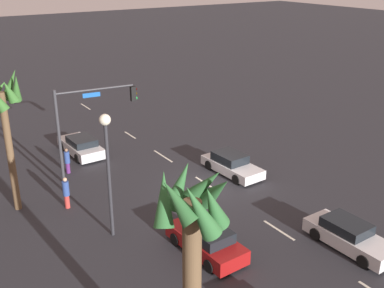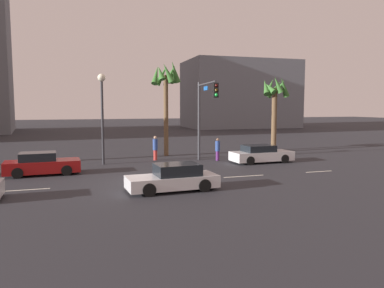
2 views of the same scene
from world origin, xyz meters
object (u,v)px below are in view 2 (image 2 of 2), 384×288
at_px(palm_tree_1, 274,96).
at_px(streetlamp, 102,102).
at_px(car_0, 174,178).
at_px(pedestrian_1, 155,147).
at_px(car_1, 42,164).
at_px(building_1, 239,95).
at_px(car_2, 261,154).
at_px(palm_tree_0, 166,84).
at_px(pedestrian_0, 218,149).
at_px(traffic_signal, 204,107).

bearing_deg(palm_tree_1, streetlamp, -169.27).
distance_m(car_0, pedestrian_1, 10.84).
distance_m(car_1, building_1, 57.40).
relative_size(car_2, palm_tree_0, 0.59).
relative_size(car_1, building_1, 0.21).
relative_size(pedestrian_1, building_1, 0.09).
bearing_deg(palm_tree_0, pedestrian_1, -122.04).
distance_m(car_0, pedestrian_0, 10.86).
height_order(pedestrian_1, palm_tree_1, palm_tree_1).
bearing_deg(streetlamp, car_2, -13.31).
distance_m(pedestrian_1, palm_tree_0, 5.86).
distance_m(streetlamp, building_1, 52.28).
relative_size(streetlamp, pedestrian_0, 3.74).
bearing_deg(traffic_signal, palm_tree_1, 28.99).
distance_m(pedestrian_0, building_1, 48.68).
relative_size(car_0, car_2, 0.98).
bearing_deg(pedestrian_0, car_1, -169.18).
relative_size(traffic_signal, pedestrian_0, 3.48).
height_order(car_0, palm_tree_0, palm_tree_0).
relative_size(car_1, streetlamp, 0.68).
bearing_deg(car_0, palm_tree_1, 44.40).
height_order(car_2, traffic_signal, traffic_signal).
xyz_separation_m(car_2, building_1, (19.19, 45.07, 6.03)).
relative_size(car_2, streetlamp, 0.72).
relative_size(traffic_signal, pedestrian_1, 3.20).
height_order(car_2, palm_tree_1, palm_tree_1).
xyz_separation_m(car_0, car_1, (-6.60, 6.66, 0.03)).
relative_size(pedestrian_0, palm_tree_0, 0.22).
relative_size(car_0, building_1, 0.21).
bearing_deg(palm_tree_0, car_0, -102.47).
xyz_separation_m(traffic_signal, building_1, (23.38, 44.13, 2.51)).
bearing_deg(car_0, traffic_signal, 60.74).
bearing_deg(palm_tree_0, streetlamp, -148.73).
distance_m(car_2, pedestrian_0, 3.37).
height_order(traffic_signal, streetlamp, streetlamp).
bearing_deg(streetlamp, car_0, -74.79).
bearing_deg(car_1, palm_tree_1, 17.24).
relative_size(car_1, car_2, 0.95).
relative_size(car_0, pedestrian_1, 2.42).
height_order(car_0, traffic_signal, traffic_signal).
height_order(palm_tree_0, building_1, building_1).
xyz_separation_m(palm_tree_1, building_1, (14.86, 39.41, 1.51)).
bearing_deg(car_1, pedestrian_1, 27.02).
height_order(traffic_signal, palm_tree_0, palm_tree_0).
height_order(car_1, traffic_signal, traffic_signal).
bearing_deg(pedestrian_0, palm_tree_0, 126.81).
xyz_separation_m(pedestrian_1, palm_tree_1, (11.62, 2.01, 4.14)).
height_order(car_2, pedestrian_0, pedestrian_0).
bearing_deg(streetlamp, palm_tree_0, 31.27).
height_order(traffic_signal, pedestrian_1, traffic_signal).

